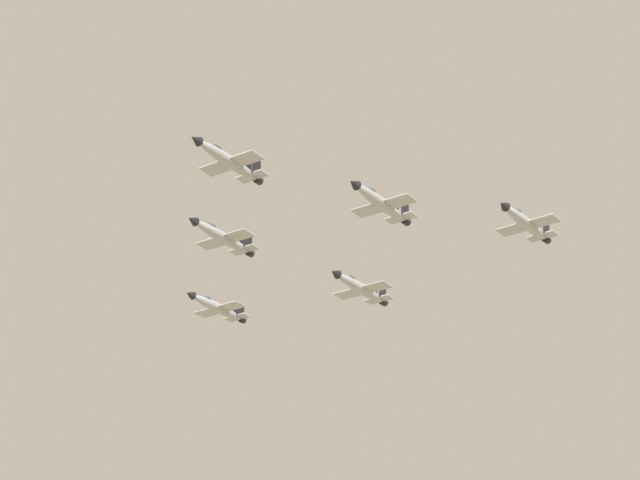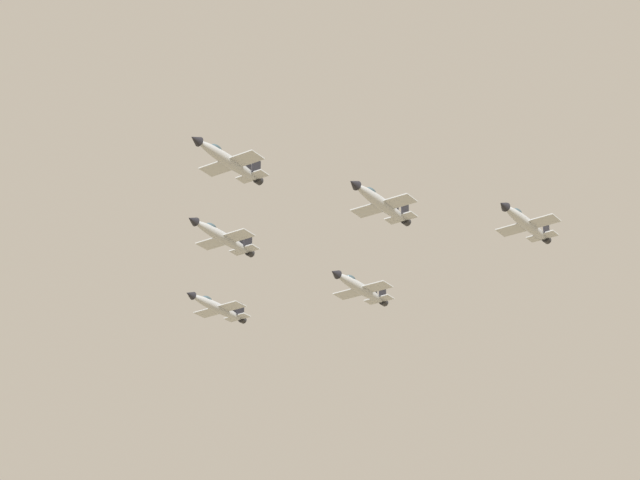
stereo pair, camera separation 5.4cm
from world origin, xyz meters
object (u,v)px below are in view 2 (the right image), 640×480
at_px(jet_right_wingman, 222,237).
at_px(jet_right_outer, 217,307).
at_px(jet_slot_rear, 360,288).
at_px(jet_lead, 228,160).
at_px(jet_left_outer, 526,223).
at_px(jet_left_wingman, 381,203).

relative_size(jet_right_wingman, jet_right_outer, 1.03).
bearing_deg(jet_slot_rear, jet_lead, -0.14).
xyz_separation_m(jet_left_outer, jet_right_outer, (-49.92, 28.31, -0.23)).
height_order(jet_lead, jet_slot_rear, jet_lead).
distance_m(jet_lead, jet_left_wingman, 22.45).
distance_m(jet_right_wingman, jet_right_outer, 22.33).
distance_m(jet_left_outer, jet_right_outer, 57.39).
relative_size(jet_left_outer, jet_slot_rear, 0.98).
relative_size(jet_lead, jet_right_outer, 1.02).
xyz_separation_m(jet_lead, jet_right_wingman, (-4.15, 21.76, -1.33)).
relative_size(jet_right_wingman, jet_slot_rear, 1.01).
relative_size(jet_left_wingman, jet_slot_rear, 1.01).
xyz_separation_m(jet_right_wingman, jet_right_outer, (-4.15, 21.76, -2.80)).
xyz_separation_m(jet_lead, jet_left_outer, (41.61, 15.21, -3.90)).
distance_m(jet_left_wingman, jet_right_wingman, 28.79).
xyz_separation_m(jet_right_wingman, jet_slot_rear, (20.81, 7.61, -6.06)).
xyz_separation_m(jet_lead, jet_right_outer, (-8.31, 43.52, -4.13)).
height_order(jet_left_outer, jet_right_outer, jet_left_outer).
xyz_separation_m(jet_left_wingman, jet_right_wingman, (-24.96, 14.16, 2.31)).
relative_size(jet_left_outer, jet_right_outer, 1.00).
distance_m(jet_lead, jet_right_wingman, 22.19).
relative_size(jet_lead, jet_left_wingman, 0.99).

